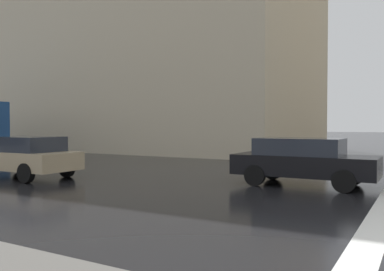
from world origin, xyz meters
The scene contains 3 objects.
haussmann_block_mid centered at (19.90, 18.77, 9.95)m, with size 14.80×21.96×20.32m.
car_black centered at (5.50, 4.07, 0.76)m, with size 1.85×4.10×1.41m.
car_champagne centered at (2.50, 12.85, 0.76)m, with size 1.85×4.10×1.41m.
Camera 1 is at (-6.55, 0.96, 1.79)m, focal length 37.73 mm.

